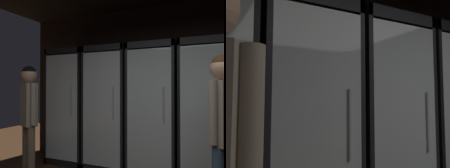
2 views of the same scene
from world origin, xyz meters
TOP-DOWN VIEW (x-y plane):
  - wall_back at (0.00, 3.03)m, footprint 6.00×0.06m
  - cooler_far_left at (-1.91, 2.69)m, footprint 0.74×0.69m
  - cooler_left at (-1.13, 2.70)m, footprint 0.74×0.69m
  - cooler_center at (-0.35, 2.70)m, footprint 0.74×0.69m
  - cooler_right at (0.43, 2.70)m, footprint 0.74×0.69m
  - shopper_near at (-1.90, 1.55)m, footprint 0.35×0.25m
  - shopper_far at (0.63, 1.44)m, footprint 0.26×0.32m

SIDE VIEW (x-z plane):
  - cooler_center at x=-0.35m, z-range -0.03..2.04m
  - cooler_left at x=-1.13m, z-range -0.03..2.04m
  - cooler_far_left at x=-1.91m, z-range -0.03..2.04m
  - cooler_right at x=0.43m, z-range -0.02..2.05m
  - shopper_near at x=-1.90m, z-range 0.20..1.89m
  - shopper_far at x=0.63m, z-range 0.23..1.92m
  - wall_back at x=0.00m, z-range 0.00..2.80m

